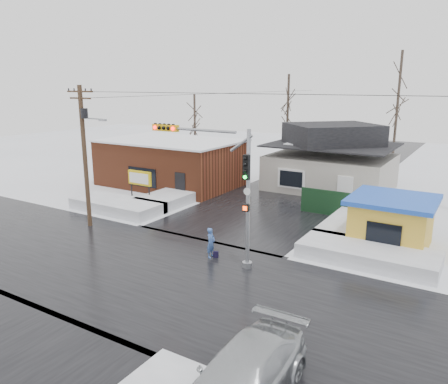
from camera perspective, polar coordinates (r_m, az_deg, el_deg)
The scene contains 20 objects.
ground at distance 22.36m, azimuth -9.96°, elevation -10.17°, with size 120.00×120.00×0.00m, color white.
road_ns at distance 22.35m, azimuth -9.96°, elevation -10.14°, with size 10.00×120.00×0.02m, color black.
road_ew at distance 22.35m, azimuth -9.96°, elevation -10.14°, with size 120.00×10.00×0.02m, color black.
snowbank_nw at distance 32.89m, azimuth -13.75°, elevation -1.72°, with size 7.00×3.00×0.80m, color white.
snowbank_ne at distance 24.23m, azimuth 18.27°, elevation -7.72°, with size 7.00×3.00×0.80m, color white.
snowbank_nside_w at distance 35.23m, azimuth -5.69°, elevation -0.34°, with size 3.00×8.00×0.80m, color white.
snowbank_nside_e at distance 29.26m, azimuth 16.80°, elevation -3.87°, with size 3.00×8.00×0.80m, color white.
traffic_signal at distance 21.81m, azimuth -0.47°, elevation 2.00°, with size 6.05×0.68×7.00m.
utility_pole at distance 28.85m, azimuth -17.70°, elevation 5.44°, with size 3.15×0.44×9.00m.
brick_building at distance 40.37m, azimuth -6.86°, elevation 3.89°, with size 12.20×8.20×4.12m.
marquee_sign at distance 34.27m, azimuth -10.95°, elevation 1.68°, with size 2.20×0.21×2.55m.
house at distance 39.46m, azimuth 13.83°, elevation 4.16°, with size 10.40×8.40×5.76m.
kiosk at distance 26.58m, azimuth 21.03°, elevation -3.60°, with size 4.60×4.60×2.88m.
fence at distance 31.10m, azimuth 16.94°, elevation -1.87°, with size 8.00×0.12×1.80m, color black.
tree_far_left at distance 44.81m, azimuth 8.39°, elevation 12.40°, with size 3.00×3.00×10.00m.
tree_far_mid at distance 43.82m, azimuth 22.00°, elevation 13.61°, with size 3.00×3.00×12.00m.
tree_far_west at distance 48.04m, azimuth -3.86°, elevation 10.71°, with size 3.00×3.00×8.00m.
pedestrian at distance 23.40m, azimuth -1.73°, elevation -6.68°, with size 0.60×0.39×1.63m, color #3D61AB.
car at distance 13.61m, azimuth 2.46°, elevation -23.25°, with size 2.33×5.73×1.66m, color #B4B8BB.
shopping_bag at distance 23.55m, azimuth -1.08°, elevation -8.20°, with size 0.28×0.12×0.35m, color black.
Camera 1 is at (13.75, -15.12, 9.05)m, focal length 35.00 mm.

